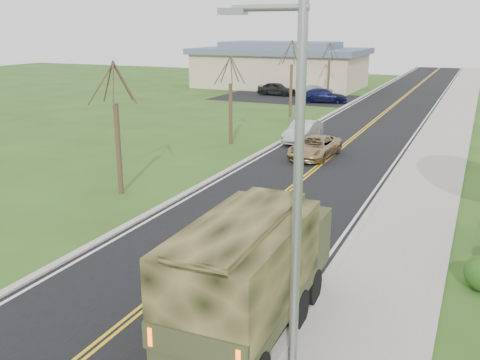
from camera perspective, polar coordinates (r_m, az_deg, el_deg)
The scene contains 17 objects.
ground at distance 14.38m, azimuth -13.78°, elevation -15.86°, with size 160.00×160.00×0.00m, color #2B4717.
road at distance 50.60m, azimuth 15.21°, elevation 6.99°, with size 8.00×120.00×0.01m, color black.
curb_right at distance 50.11m, azimuth 19.91°, elevation 6.58°, with size 0.30×120.00×0.12m, color #9E998E.
sidewalk_right at distance 50.02m, azimuth 21.91°, elevation 6.35°, with size 3.20×120.00×0.10m, color #9E998E.
curb_left at distance 51.40m, azimuth 10.62°, elevation 7.46°, with size 0.30×120.00×0.10m, color #9E998E.
street_light at distance 9.89m, azimuth 5.60°, elevation -2.06°, with size 1.65×0.22×8.00m.
bare_tree_a at distance 24.94m, azimuth -12.92°, elevation 4.40°, with size 1.93×2.26×6.08m.
bare_tree_b at distance 35.12m, azimuth -1.02°, elevation 7.84°, with size 1.83×2.14×5.73m.
bare_tree_c at distance 46.14m, azimuth 5.46°, elevation 10.12°, with size 2.04×2.39×6.42m.
bare_tree_d at distance 57.59m, azimuth 9.43°, elevation 10.93°, with size 1.88×2.20×5.91m.
commercial_building at distance 69.77m, azimuth 4.36°, elevation 12.06°, with size 25.50×21.50×5.65m.
military_truck at distance 13.24m, azimuth 1.28°, elevation -9.05°, with size 2.42×6.62×3.27m.
suv_champagne at distance 31.94m, azimuth 8.00°, elevation 3.51°, with size 2.12×4.59×1.28m, color tan.
sedan_silver at distance 36.15m, azimuth 6.74°, elevation 5.14°, with size 1.51×4.32×1.42m, color #BBBCC1.
lot_car_dark at distance 61.08m, azimuth 3.93°, elevation 9.67°, with size 1.74×4.33×1.47m, color black.
lot_car_silver at distance 61.81m, azimuth 8.34°, elevation 9.52°, with size 1.33×3.81×1.26m, color #BBBBC0.
lot_car_navy at distance 55.78m, azimuth 8.89°, elevation 8.88°, with size 1.96×4.82×1.40m, color black.
Camera 1 is at (7.87, -9.42, 7.49)m, focal length 40.00 mm.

